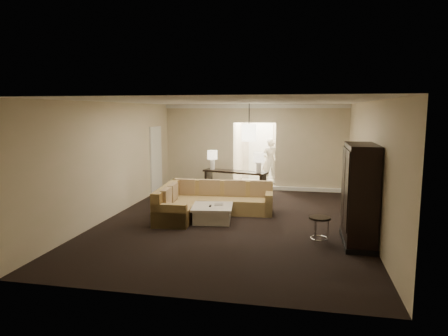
% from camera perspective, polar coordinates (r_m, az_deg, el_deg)
% --- Properties ---
extents(ground, '(8.00, 8.00, 0.00)m').
position_cam_1_polar(ground, '(9.55, 1.25, -7.58)').
color(ground, black).
rests_on(ground, ground).
extents(wall_back, '(6.00, 0.04, 2.80)m').
position_cam_1_polar(wall_back, '(13.20, 4.34, 2.99)').
color(wall_back, beige).
rests_on(wall_back, ground).
extents(wall_front, '(6.00, 0.04, 2.80)m').
position_cam_1_polar(wall_front, '(5.43, -6.18, -4.63)').
color(wall_front, beige).
rests_on(wall_front, ground).
extents(wall_left, '(0.04, 8.00, 2.80)m').
position_cam_1_polar(wall_left, '(10.22, -15.51, 1.18)').
color(wall_left, beige).
rests_on(wall_left, ground).
extents(wall_right, '(0.04, 8.00, 2.80)m').
position_cam_1_polar(wall_right, '(9.23, 19.95, 0.25)').
color(wall_right, beige).
rests_on(wall_right, ground).
extents(ceiling, '(6.00, 8.00, 0.02)m').
position_cam_1_polar(ceiling, '(9.19, 1.31, 9.46)').
color(ceiling, white).
rests_on(ceiling, wall_back).
extents(crown_molding, '(6.00, 0.10, 0.12)m').
position_cam_1_polar(crown_molding, '(13.09, 4.38, 8.78)').
color(crown_molding, white).
rests_on(crown_molding, wall_back).
extents(baseboard, '(6.00, 0.10, 0.12)m').
position_cam_1_polar(baseboard, '(13.34, 4.25, -2.77)').
color(baseboard, white).
rests_on(baseboard, ground).
extents(side_door, '(0.05, 0.90, 2.10)m').
position_cam_1_polar(side_door, '(12.79, -9.68, 1.15)').
color(side_door, white).
rests_on(side_door, ground).
extents(foyer, '(1.44, 2.02, 2.80)m').
position_cam_1_polar(foyer, '(14.53, 4.99, 3.07)').
color(foyer, silver).
rests_on(foyer, ground).
extents(sectional_sofa, '(2.72, 2.23, 0.80)m').
position_cam_1_polar(sectional_sofa, '(10.06, -2.56, -4.89)').
color(sectional_sofa, brown).
rests_on(sectional_sofa, ground).
extents(coffee_table, '(1.05, 1.05, 0.39)m').
position_cam_1_polar(coffee_table, '(9.49, -1.67, -6.48)').
color(coffee_table, silver).
rests_on(coffee_table, ground).
extents(console_table, '(2.05, 0.94, 0.77)m').
position_cam_1_polar(console_table, '(12.21, 1.56, -1.86)').
color(console_table, black).
rests_on(console_table, ground).
extents(armoire, '(0.59, 1.37, 1.97)m').
position_cam_1_polar(armoire, '(8.20, 18.76, -3.90)').
color(armoire, black).
rests_on(armoire, ground).
extents(drink_table, '(0.42, 0.42, 0.53)m').
position_cam_1_polar(drink_table, '(8.16, 13.49, -7.83)').
color(drink_table, black).
rests_on(drink_table, ground).
extents(table_lamp_left, '(0.31, 0.31, 0.59)m').
position_cam_1_polar(table_lamp_left, '(12.45, -1.68, 1.62)').
color(table_lamp_left, white).
rests_on(table_lamp_left, console_table).
extents(table_lamp_right, '(0.31, 0.31, 0.59)m').
position_cam_1_polar(table_lamp_right, '(11.82, 4.99, 1.23)').
color(table_lamp_right, white).
rests_on(table_lamp_right, console_table).
extents(pendant_light, '(0.38, 0.38, 1.09)m').
position_cam_1_polar(pendant_light, '(11.87, 3.59, 5.09)').
color(pendant_light, black).
rests_on(pendant_light, ceiling).
extents(person, '(0.74, 0.57, 1.82)m').
position_cam_1_polar(person, '(14.13, 6.60, 1.31)').
color(person, beige).
rests_on(person, ground).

